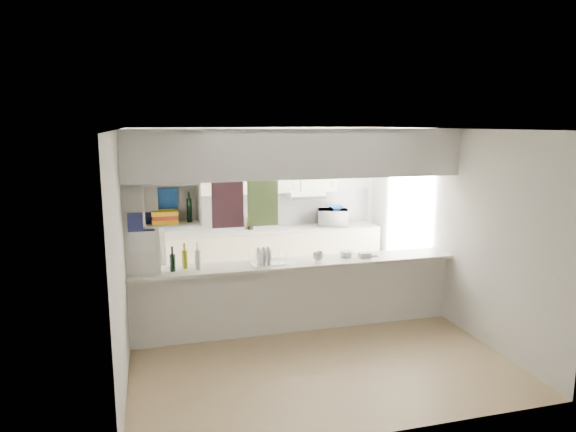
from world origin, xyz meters
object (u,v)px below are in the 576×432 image
object	(u,v)px
bowl	(336,208)
dish_rack	(267,257)
microwave	(333,218)
wine_bottles	(186,260)

from	to	relation	value
bowl	dish_rack	bearing A→B (deg)	-129.30
dish_rack	microwave	bearing A→B (deg)	47.74
microwave	bowl	world-z (taller)	bowl
microwave	dish_rack	bearing A→B (deg)	69.29
bowl	wine_bottles	xyz separation A→B (m)	(-2.69, -2.07, -0.19)
dish_rack	bowl	bearing A→B (deg)	46.75
bowl	wine_bottles	size ratio (longest dim) A/B	0.70
bowl	wine_bottles	distance (m)	3.40
dish_rack	wine_bottles	xyz separation A→B (m)	(-1.01, -0.02, 0.03)
microwave	wine_bottles	bearing A→B (deg)	55.98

